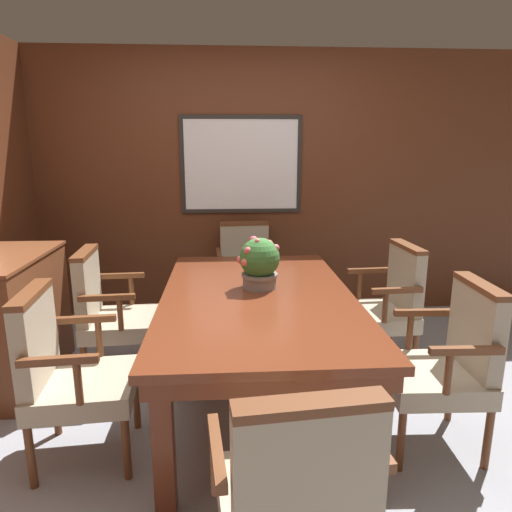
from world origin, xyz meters
TOP-DOWN VIEW (x-y plane):
  - ground_plane at (0.00, 0.00)m, footprint 14.00×14.00m
  - wall_back at (-0.00, 1.94)m, footprint 7.20×0.08m
  - dining_table at (0.04, 0.24)m, footprint 1.15×1.95m
  - chair_head_far at (0.03, 1.63)m, footprint 0.56×0.54m
  - chair_left_near at (-0.96, -0.21)m, footprint 0.54×0.56m
  - chair_head_near at (0.07, -1.14)m, footprint 0.57×0.55m
  - chair_right_far at (1.00, 0.69)m, footprint 0.53×0.56m
  - chair_right_near at (1.01, -0.23)m, footprint 0.52×0.55m
  - chair_left_far at (-0.96, 0.66)m, footprint 0.53×0.56m
  - potted_plant at (0.06, 0.37)m, footprint 0.27×0.25m
  - sideboard_cabinet at (-1.62, 0.62)m, footprint 0.52×0.98m

SIDE VIEW (x-z plane):
  - ground_plane at x=0.00m, z-range 0.00..0.00m
  - sideboard_cabinet at x=-1.62m, z-range 0.00..0.90m
  - chair_head_far at x=0.03m, z-range 0.03..0.95m
  - chair_left_near at x=-0.96m, z-range 0.03..0.95m
  - chair_head_near at x=0.07m, z-range 0.03..0.95m
  - chair_right_far at x=1.00m, z-range 0.03..0.95m
  - chair_right_near at x=1.01m, z-range 0.03..0.95m
  - chair_left_far at x=-0.96m, z-range 0.03..0.95m
  - dining_table at x=0.04m, z-range 0.28..1.00m
  - potted_plant at x=0.06m, z-range 0.73..1.05m
  - wall_back at x=0.00m, z-range 0.00..2.45m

